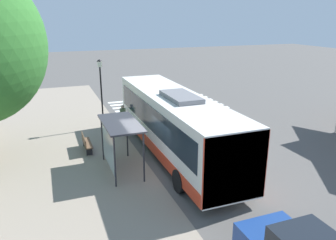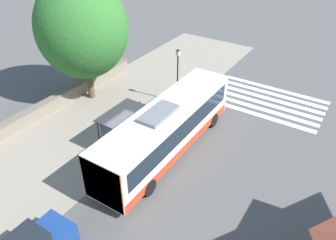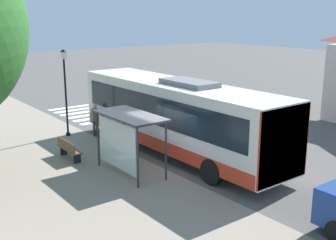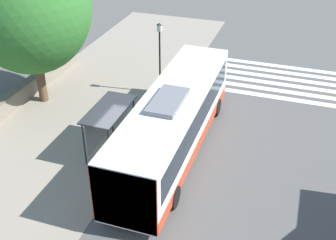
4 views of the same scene
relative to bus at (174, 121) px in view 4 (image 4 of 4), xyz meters
name	(u,v)px [view 4 (image 4 of 4)]	position (x,y,z in m)	size (l,w,h in m)	color
ground_plane	(130,164)	(-1.69, -1.63, -1.81)	(120.00, 120.00, 0.00)	#514F4C
sidewalk_plaza	(49,146)	(-6.19, -1.63, -1.80)	(9.00, 44.00, 0.02)	gray
crosswalk_stripes	(265,79)	(3.31, 9.81, -1.81)	(9.00, 5.25, 0.01)	silver
bus	(174,121)	(0.00, 0.00, 0.00)	(2.73, 12.01, 3.49)	silver
bus_shelter	(106,116)	(-3.14, -0.85, 0.19)	(1.58, 3.29, 2.42)	#2D2D33
pedestrian	(172,88)	(-1.62, 4.74, -0.80)	(0.34, 0.23, 1.71)	#2D3347
bench	(113,109)	(-4.29, 2.17, -1.33)	(0.40, 1.74, 0.88)	brown
street_lamp_near	(160,53)	(-2.73, 5.71, 0.87)	(0.28, 0.28, 4.53)	black
shade_tree	(28,6)	(-9.10, 2.53, 3.99)	(6.82, 6.82, 9.57)	brown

